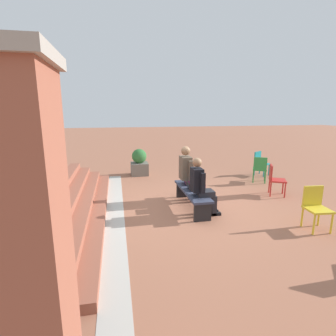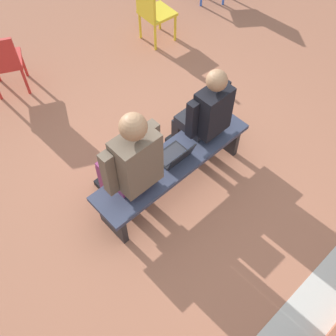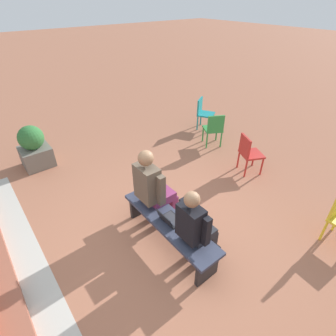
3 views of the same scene
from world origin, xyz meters
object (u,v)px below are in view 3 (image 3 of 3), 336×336
(bench, at_px, (169,225))
(laptop, at_px, (169,219))
(person_adult, at_px, (154,187))
(planter, at_px, (34,148))
(plastic_chair_mid_courtyard, at_px, (203,112))
(plastic_chair_foreground, at_px, (249,152))
(person_student, at_px, (196,226))
(plastic_chair_by_pillar, at_px, (214,128))

(bench, height_order, laptop, laptop)
(person_adult, bearing_deg, planter, 18.36)
(plastic_chair_mid_courtyard, height_order, planter, planter)
(plastic_chair_foreground, bearing_deg, person_student, 111.82)
(plastic_chair_mid_courtyard, distance_m, planter, 4.32)
(plastic_chair_mid_courtyard, bearing_deg, planter, 78.41)
(plastic_chair_mid_courtyard, bearing_deg, person_student, 133.93)
(person_student, bearing_deg, plastic_chair_mid_courtyard, -46.07)
(person_adult, distance_m, plastic_chair_by_pillar, 2.98)
(planter, bearing_deg, plastic_chair_mid_courtyard, -101.59)
(laptop, relative_size, plastic_chair_by_pillar, 0.38)
(person_adult, relative_size, plastic_chair_mid_courtyard, 1.69)
(laptop, height_order, plastic_chair_mid_courtyard, plastic_chair_mid_courtyard)
(laptop, distance_m, plastic_chair_foreground, 2.55)
(plastic_chair_foreground, bearing_deg, person_adult, 90.34)
(laptop, xyz_separation_m, plastic_chair_mid_courtyard, (2.65, -3.31, -0.02))
(bench, height_order, plastic_chair_by_pillar, plastic_chair_by_pillar)
(plastic_chair_foreground, xyz_separation_m, plastic_chair_mid_courtyard, (2.15, -0.82, 0.00))
(laptop, distance_m, plastic_chair_by_pillar, 3.28)
(person_student, height_order, plastic_chair_by_pillar, person_student)
(plastic_chair_by_pillar, bearing_deg, bench, 122.12)
(bench, distance_m, person_student, 0.59)
(bench, height_order, person_student, person_student)
(person_adult, bearing_deg, plastic_chair_foreground, -89.66)
(laptop, bearing_deg, plastic_chair_mid_courtyard, -51.30)
(bench, distance_m, person_adult, 0.62)
(person_student, relative_size, person_adult, 0.91)
(bench, relative_size, plastic_chair_mid_courtyard, 2.14)
(person_student, height_order, plastic_chair_foreground, person_student)
(plastic_chair_by_pillar, bearing_deg, plastic_chair_mid_courtyard, -30.74)
(person_student, distance_m, plastic_chair_by_pillar, 3.50)
(bench, xyz_separation_m, plastic_chair_by_pillar, (1.73, -2.76, 0.13))
(plastic_chair_foreground, distance_m, plastic_chair_mid_courtyard, 2.30)
(plastic_chair_by_pillar, height_order, planter, planter)
(person_student, xyz_separation_m, laptop, (0.46, 0.08, -0.20))
(bench, distance_m, planter, 3.63)
(person_student, bearing_deg, planter, 14.07)
(person_student, bearing_deg, laptop, 9.44)
(person_student, xyz_separation_m, person_adult, (0.95, -0.01, 0.05))
(plastic_chair_mid_courtyard, bearing_deg, bench, 128.63)
(person_adult, height_order, laptop, person_adult)
(plastic_chair_mid_courtyard, distance_m, plastic_chair_by_pillar, 1.05)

